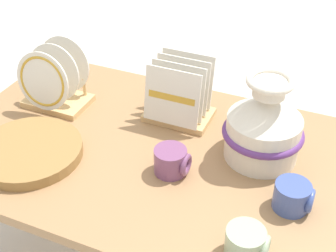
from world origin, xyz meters
name	(u,v)px	position (x,y,z in m)	size (l,w,h in m)	color
display_table	(168,169)	(0.00, 0.00, 0.56)	(1.47, 0.84, 0.62)	#9E754C
ceramic_vase	(264,125)	(0.27, 0.11, 0.74)	(0.25, 0.25, 0.28)	silver
dish_rack_round_plates	(54,85)	(-0.49, 0.10, 0.71)	(0.23, 0.18, 0.23)	tan
dish_rack_square_plates	(179,99)	(-0.04, 0.20, 0.70)	(0.23, 0.17, 0.22)	tan
wicker_charger_stack	(30,151)	(-0.40, -0.18, 0.64)	(0.33, 0.33, 0.04)	olive
mug_plum_glaze	(172,161)	(0.04, -0.07, 0.67)	(0.11, 0.10, 0.08)	#7A4770
mug_sage_glaze	(247,243)	(0.33, -0.29, 0.67)	(0.11, 0.10, 0.08)	#9EB28E
mug_cobalt_glaze	(293,197)	(0.41, -0.08, 0.67)	(0.11, 0.10, 0.08)	#42569E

